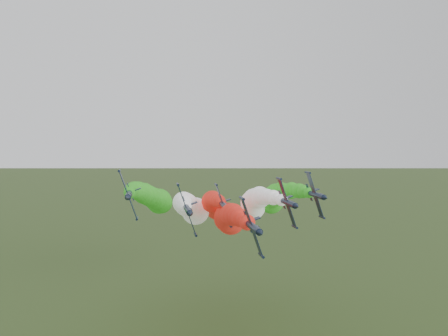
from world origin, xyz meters
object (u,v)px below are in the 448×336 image
(jet_inner_right, at_px, (255,203))
(jet_outer_right, at_px, (275,198))
(jet_trail, at_px, (214,205))
(jet_lead, at_px, (230,218))
(jet_inner_left, at_px, (190,207))
(jet_outer_left, at_px, (152,198))

(jet_inner_right, relative_size, jet_outer_right, 1.00)
(jet_outer_right, distance_m, jet_trail, 21.35)
(jet_lead, distance_m, jet_outer_right, 26.51)
(jet_inner_left, bearing_deg, jet_inner_right, -2.96)
(jet_outer_left, bearing_deg, jet_trail, 24.67)
(jet_inner_left, relative_size, jet_outer_left, 1.01)
(jet_lead, bearing_deg, jet_inner_left, 128.20)
(jet_inner_right, relative_size, jet_trail, 1.00)
(jet_outer_left, height_order, jet_outer_right, jet_outer_left)
(jet_lead, distance_m, jet_outer_left, 28.55)
(jet_lead, height_order, jet_trail, jet_lead)
(jet_lead, height_order, jet_outer_left, jet_outer_left)
(jet_lead, xyz_separation_m, jet_outer_left, (-21.58, 18.27, 3.92))
(jet_lead, relative_size, jet_outer_right, 1.00)
(jet_outer_right, bearing_deg, jet_inner_left, -168.44)
(jet_inner_right, xyz_separation_m, jet_outer_left, (-31.71, 6.63, 1.51))
(jet_trail, bearing_deg, jet_inner_left, -122.57)
(jet_lead, distance_m, jet_inner_right, 15.63)
(jet_inner_left, distance_m, jet_outer_right, 29.32)
(jet_outer_left, bearing_deg, jet_inner_left, -25.72)
(jet_lead, xyz_separation_m, jet_trail, (-0.12, 28.13, -0.20))
(jet_lead, distance_m, jet_trail, 28.13)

